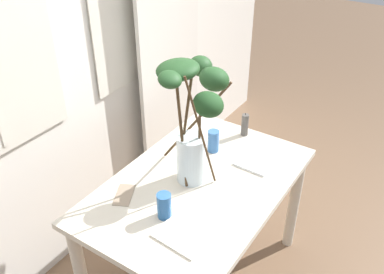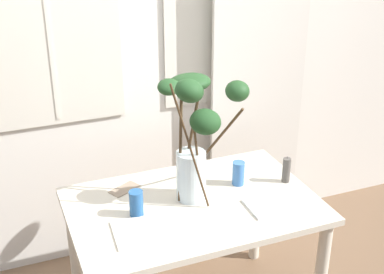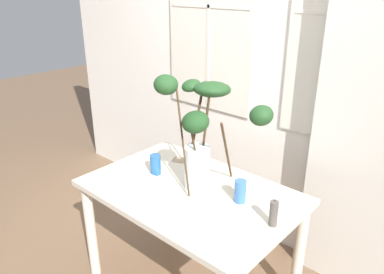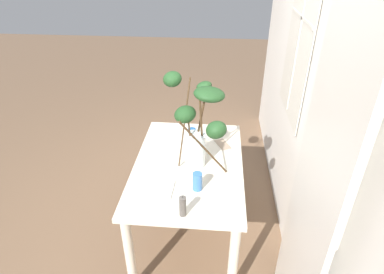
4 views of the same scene
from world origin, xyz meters
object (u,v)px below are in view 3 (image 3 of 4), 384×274
Objects in this scene: drinking_glass_blue_left at (156,164)px; drinking_glass_blue_right at (240,191)px; dining_table at (190,206)px; pillar_candle at (274,214)px; vase_with_branches at (203,131)px; plate_square_right at (215,224)px; plate_square_left at (135,180)px.

drinking_glass_blue_right is at bearing 8.27° from drinking_glass_blue_left.
dining_table is at bearing -0.54° from drinking_glass_blue_left.
drinking_glass_blue_right is at bearing 164.27° from pillar_candle.
drinking_glass_blue_right is 0.87× the size of pillar_candle.
drinking_glass_blue_left is (-0.35, -0.06, -0.31)m from vase_with_branches.
pillar_candle is at bearing 40.86° from plate_square_right.
drinking_glass_blue_right is at bearing 5.90° from vase_with_branches.
pillar_candle is at bearing -15.73° from drinking_glass_blue_right.
plate_square_left is 1.23× the size of plate_square_right.
dining_table is at bearing -123.00° from vase_with_branches.
plate_square_left is 0.93m from pillar_candle.
dining_table is 0.36m from drinking_glass_blue_left.
pillar_candle is (0.57, 0.02, 0.19)m from dining_table.
dining_table is 0.41m from plate_square_right.
dining_table is 0.37m from drinking_glass_blue_right.
plate_square_right is at bearing -39.25° from vase_with_branches.
drinking_glass_blue_left and drinking_glass_blue_right have the same top height.
drinking_glass_blue_left is at bearing -169.96° from vase_with_branches.
plate_square_right reaches higher than plate_square_left.
pillar_candle reaches higher than dining_table.
plate_square_left is (-0.34, -0.15, 0.12)m from dining_table.
pillar_candle is at bearing 1.87° from dining_table.
dining_table is at bearing -178.13° from pillar_candle.
drinking_glass_blue_right is at bearing 97.09° from plate_square_right.
vase_with_branches is 0.58m from plate_square_left.
drinking_glass_blue_left is (-0.31, 0.00, 0.19)m from dining_table.
plate_square_left is at bearing -150.37° from vase_with_branches.
drinking_glass_blue_right is 0.68× the size of plate_square_right.
vase_with_branches is 0.61m from pillar_candle.
drinking_glass_blue_left is 0.87× the size of pillar_candle.
plate_square_right is at bearing -27.70° from dining_table.
vase_with_branches is 0.54m from plate_square_right.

